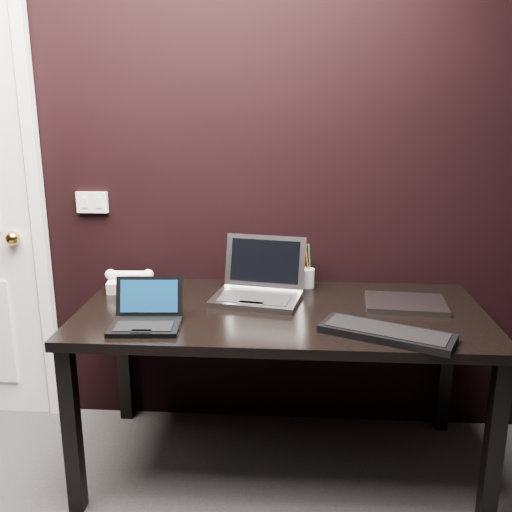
# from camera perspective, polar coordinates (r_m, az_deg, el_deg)

# --- Properties ---
(wall_back) EXTENTS (4.00, 0.00, 4.00)m
(wall_back) POSITION_cam_1_polar(r_m,az_deg,el_deg) (2.69, -3.59, 9.05)
(wall_back) COLOR black
(wall_back) RESTS_ON ground
(wall_switch) EXTENTS (0.15, 0.02, 0.10)m
(wall_switch) POSITION_cam_1_polar(r_m,az_deg,el_deg) (2.85, -16.06, 5.18)
(wall_switch) COLOR silver
(wall_switch) RESTS_ON wall_back
(desk) EXTENTS (1.70, 0.80, 0.74)m
(desk) POSITION_cam_1_polar(r_m,az_deg,el_deg) (2.44, 2.51, -7.09)
(desk) COLOR black
(desk) RESTS_ON ground
(netbook) EXTENTS (0.28, 0.25, 0.17)m
(netbook) POSITION_cam_1_polar(r_m,az_deg,el_deg) (2.26, -10.93, -6.06)
(netbook) COLOR black
(netbook) RESTS_ON desk
(silver_laptop) EXTENTS (0.42, 0.39, 0.26)m
(silver_laptop) POSITION_cam_1_polar(r_m,az_deg,el_deg) (2.52, 0.28, -3.21)
(silver_laptop) COLOR #95959A
(silver_laptop) RESTS_ON desk
(ext_keyboard) EXTENTS (0.51, 0.35, 0.03)m
(ext_keyboard) POSITION_cam_1_polar(r_m,az_deg,el_deg) (2.19, 12.92, -7.51)
(ext_keyboard) COLOR black
(ext_keyboard) RESTS_ON desk
(closed_laptop) EXTENTS (0.35, 0.27, 0.02)m
(closed_laptop) POSITION_cam_1_polar(r_m,az_deg,el_deg) (2.53, 14.74, -4.61)
(closed_laptop) COLOR #99989D
(closed_laptop) RESTS_ON desk
(desk_phone) EXTENTS (0.23, 0.18, 0.11)m
(desk_phone) POSITION_cam_1_polar(r_m,az_deg,el_deg) (2.70, -12.48, -2.52)
(desk_phone) COLOR silver
(desk_phone) RESTS_ON desk
(mobile_phone) EXTENTS (0.06, 0.05, 0.10)m
(mobile_phone) POSITION_cam_1_polar(r_m,az_deg,el_deg) (2.53, -12.93, -3.82)
(mobile_phone) COLOR black
(mobile_phone) RESTS_ON desk
(pen_cup) EXTENTS (0.09, 0.09, 0.21)m
(pen_cup) POSITION_cam_1_polar(r_m,az_deg,el_deg) (2.69, 5.10, -2.12)
(pen_cup) COLOR white
(pen_cup) RESTS_ON desk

